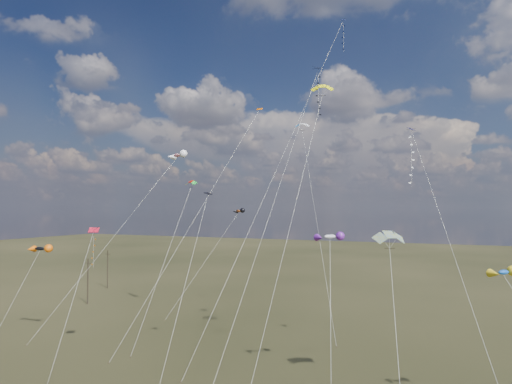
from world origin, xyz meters
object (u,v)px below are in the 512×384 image
at_px(parafoil_yellow, 322,87).
at_px(novelty_black_orange, 40,249).
at_px(utility_pole_near, 88,281).
at_px(utility_pole_far, 108,269).
at_px(diamond_black_high, 313,105).

height_order(parafoil_yellow, novelty_black_orange, parafoil_yellow).
height_order(utility_pole_near, utility_pole_far, same).
xyz_separation_m(utility_pole_far, parafoil_yellow, (55.31, -29.65, 25.87)).
xyz_separation_m(diamond_black_high, novelty_black_orange, (-36.68, -4.62, -16.99)).
relative_size(utility_pole_far, diamond_black_high, 0.24).
bearing_deg(diamond_black_high, parafoil_yellow, -52.03).
relative_size(diamond_black_high, novelty_black_orange, 2.73).
height_order(utility_pole_near, novelty_black_orange, novelty_black_orange).
bearing_deg(novelty_black_orange, utility_pole_far, 117.87).
relative_size(diamond_black_high, parafoil_yellow, 1.08).
xyz_separation_m(utility_pole_near, parafoil_yellow, (47.31, -15.65, 25.87)).
xyz_separation_m(utility_pole_near, diamond_black_high, (45.74, -13.64, 24.49)).
xyz_separation_m(parafoil_yellow, novelty_black_orange, (-38.24, -2.62, -18.37)).
bearing_deg(utility_pole_near, novelty_black_orange, -63.61).
xyz_separation_m(diamond_black_high, parafoil_yellow, (1.56, -2.00, 1.38)).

